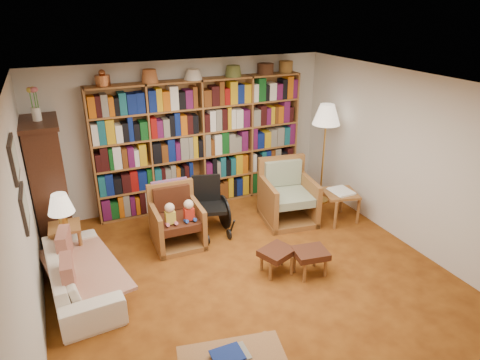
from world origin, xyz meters
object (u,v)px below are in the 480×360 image
armchair_leather (175,219)px  side_table_papers (340,196)px  footstool_b (311,255)px  floor_lamp (326,119)px  side_table_lamp (66,236)px  wheelchair (210,207)px  armchair_sage (285,197)px  footstool_a (277,254)px  sofa (80,273)px

armchair_leather → side_table_papers: 2.67m
footstool_b → floor_lamp: bearing=52.8°
side_table_lamp → wheelchair: wheelchair is taller
side_table_lamp → side_table_papers: side_table_lamp is taller
armchair_sage → side_table_papers: size_ratio=1.59×
floor_lamp → footstool_a: floor_lamp is taller
floor_lamp → footstool_b: floor_lamp is taller
wheelchair → footstool_b: 1.82m
footstool_b → side_table_papers: bearing=41.2°
side_table_lamp → wheelchair: bearing=1.2°
side_table_lamp → armchair_sage: size_ratio=0.58×
armchair_leather → side_table_papers: size_ratio=1.43×
sofa → armchair_sage: armchair_sage is taller
wheelchair → footstool_a: bearing=-73.8°
side_table_lamp → armchair_leather: bearing=-1.6°
side_table_lamp → footstool_b: bearing=-28.7°
sofa → side_table_lamp: size_ratio=3.09×
floor_lamp → side_table_papers: floor_lamp is taller
floor_lamp → sofa: bearing=-166.6°
armchair_leather → armchair_sage: 1.86m
armchair_sage → sofa: bearing=-168.2°
side_table_lamp → wheelchair: (2.09, 0.04, -0.02)m
side_table_papers → armchair_sage: bearing=150.9°
armchair_leather → wheelchair: bearing=8.7°
side_table_lamp → footstool_b: 3.31m
side_table_lamp → armchair_leather: 1.52m
armchair_sage → wheelchair: size_ratio=1.11×
side_table_papers → footstool_b: 1.68m
floor_lamp → side_table_papers: bearing=-101.0°
floor_lamp → footstool_a: 2.73m
side_table_lamp → side_table_papers: size_ratio=0.92×
footstool_a → footstool_b: size_ratio=1.09×
side_table_papers → footstool_a: bearing=-151.4°
armchair_leather → wheelchair: 0.58m
wheelchair → footstool_b: size_ratio=1.89×
armchair_leather → side_table_papers: armchair_leather is taller
floor_lamp → side_table_papers: (-0.14, -0.74, -1.10)m
side_table_papers → floor_lamp: bearing=79.0°
armchair_sage → side_table_papers: 0.89m
sofa → side_table_papers: side_table_papers is taller
wheelchair → armchair_sage: bearing=-4.3°
floor_lamp → wheelchair: bearing=-174.4°
sofa → footstool_a: sofa is taller
side_table_papers → sofa: bearing=-176.4°
side_table_lamp → sofa: bearing=-82.3°
sofa → footstool_a: bearing=-109.1°
wheelchair → side_table_papers: (2.06, -0.53, 0.02)m
floor_lamp → side_table_papers: 1.34m
side_table_papers → footstool_a: 1.88m
wheelchair → floor_lamp: floor_lamp is taller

